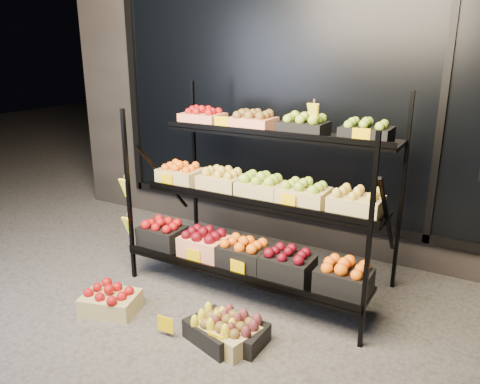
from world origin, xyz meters
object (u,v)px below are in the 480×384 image
Objects in this scene: floor_crate_midleft at (217,329)px; floor_crate_midright at (227,331)px; floor_crate_left at (110,300)px; display_rack at (257,198)px.

floor_crate_midleft is 1.02× the size of floor_crate_midright.
floor_crate_left is at bearing -161.27° from floor_crate_midright.
floor_crate_midleft is at bearing -11.30° from floor_crate_left.
floor_crate_midleft is at bearing -157.52° from floor_crate_midright.
floor_crate_left is (-0.78, -0.94, -0.69)m from display_rack.
floor_crate_midright is at bearing -75.16° from display_rack.
display_rack is 4.52× the size of floor_crate_left.
floor_crate_midleft is at bearing -80.11° from display_rack.
floor_crate_left is 1.01m from floor_crate_midright.
floor_crate_midright is (0.22, -0.85, -0.69)m from display_rack.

